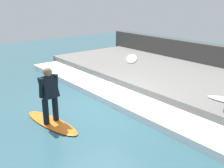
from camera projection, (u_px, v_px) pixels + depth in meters
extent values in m
plane|color=#335B66|center=(102.00, 108.00, 8.07)|extent=(28.00, 28.00, 0.00)
cube|color=slate|center=(177.00, 79.00, 10.17)|extent=(4.40, 12.17, 0.42)
cube|color=#474442|center=(213.00, 60.00, 11.49)|extent=(0.50, 12.77, 1.30)
cube|color=white|center=(123.00, 99.00, 8.55)|extent=(1.19, 11.56, 0.20)
ellipsoid|color=orange|center=(52.00, 122.00, 7.08)|extent=(0.86, 2.14, 0.06)
cylinder|color=black|center=(55.00, 108.00, 7.07)|extent=(0.16, 0.16, 0.68)
cylinder|color=black|center=(46.00, 112.00, 6.86)|extent=(0.16, 0.16, 0.68)
cube|color=black|center=(49.00, 87.00, 6.76)|extent=(0.45, 0.46, 0.65)
sphere|color=#846047|center=(48.00, 72.00, 6.63)|extent=(0.23, 0.23, 0.23)
cylinder|color=black|center=(56.00, 84.00, 6.91)|extent=(0.11, 0.19, 0.54)
cylinder|color=black|center=(41.00, 88.00, 6.59)|extent=(0.11, 0.19, 0.54)
ellipsoid|color=white|center=(132.00, 58.00, 12.61)|extent=(1.73, 1.74, 0.06)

